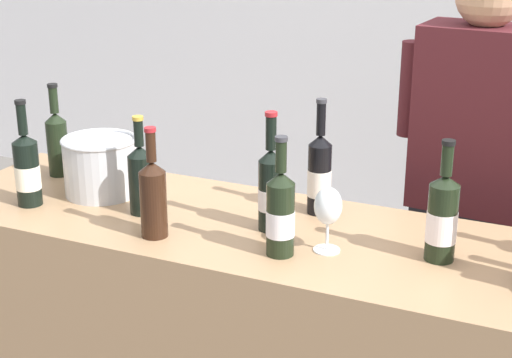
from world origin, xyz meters
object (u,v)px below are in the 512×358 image
(wine_bottle_7, at_px, (153,196))
(person_server, at_px, (468,216))
(wine_glass, at_px, (328,208))
(wine_bottle_5, at_px, (280,213))
(wine_bottle_11, at_px, (442,218))
(wine_bottle_8, at_px, (27,169))
(wine_bottle_6, at_px, (319,174))
(wine_bottle_3, at_px, (141,177))
(wine_bottle_9, at_px, (57,141))
(wine_bottle_1, at_px, (271,188))
(ice_bucket, at_px, (101,166))

(wine_bottle_7, height_order, person_server, person_server)
(wine_glass, bearing_deg, wine_bottle_5, -146.31)
(wine_bottle_11, relative_size, wine_glass, 1.81)
(wine_bottle_7, relative_size, wine_glass, 1.75)
(wine_bottle_7, distance_m, wine_bottle_8, 0.49)
(wine_bottle_5, distance_m, wine_bottle_6, 0.33)
(wine_bottle_6, relative_size, wine_bottle_11, 1.08)
(wine_bottle_3, relative_size, wine_bottle_9, 0.95)
(wine_bottle_3, relative_size, wine_bottle_7, 0.95)
(wine_bottle_7, bearing_deg, person_server, 49.08)
(wine_glass, bearing_deg, wine_bottle_7, -167.50)
(wine_glass, bearing_deg, wine_bottle_6, 114.70)
(wine_bottle_1, distance_m, wine_bottle_6, 0.20)
(wine_bottle_1, bearing_deg, wine_bottle_5, -58.64)
(wine_bottle_8, xyz_separation_m, wine_bottle_11, (1.27, 0.13, 0.00))
(wine_bottle_7, relative_size, wine_bottle_9, 1.00)
(wine_bottle_7, bearing_deg, wine_bottle_3, 133.04)
(wine_bottle_3, distance_m, wine_bottle_6, 0.55)
(wine_bottle_3, xyz_separation_m, wine_bottle_7, (0.13, -0.14, 0.01))
(wine_bottle_7, distance_m, ice_bucket, 0.41)
(wine_glass, bearing_deg, wine_bottle_9, 168.86)
(ice_bucket, bearing_deg, wine_bottle_7, -33.68)
(wine_bottle_6, bearing_deg, wine_bottle_8, -160.01)
(wine_bottle_9, bearing_deg, wine_bottle_6, 2.60)
(wine_bottle_1, distance_m, wine_bottle_9, 0.88)
(wine_bottle_1, bearing_deg, wine_bottle_6, 64.43)
(ice_bucket, bearing_deg, person_server, 30.50)
(wine_bottle_8, distance_m, wine_bottle_11, 1.28)
(wine_bottle_1, relative_size, wine_bottle_5, 1.06)
(wine_bottle_8, bearing_deg, ice_bucket, 49.27)
(wine_bottle_8, relative_size, ice_bucket, 1.38)
(wine_bottle_1, distance_m, wine_bottle_5, 0.18)
(wine_bottle_7, xyz_separation_m, wine_bottle_9, (-0.58, 0.32, 0.00))
(person_server, bearing_deg, ice_bucket, -149.50)
(wine_bottle_9, xyz_separation_m, person_server, (1.33, 0.55, -0.26))
(ice_bucket, bearing_deg, wine_bottle_9, 159.06)
(wine_glass, relative_size, ice_bucket, 0.75)
(wine_bottle_11, bearing_deg, person_server, 92.49)
(wine_bottle_5, height_order, person_server, person_server)
(wine_bottle_5, xyz_separation_m, wine_bottle_7, (-0.38, -0.03, 0.00))
(wine_bottle_8, bearing_deg, wine_bottle_7, -5.69)
(wine_bottle_6, relative_size, wine_bottle_9, 1.11)
(wine_bottle_8, bearing_deg, wine_bottle_5, -0.92)
(wine_bottle_7, bearing_deg, wine_bottle_9, 151.30)
(wine_bottle_3, xyz_separation_m, wine_bottle_5, (0.50, -0.10, 0.00))
(wine_glass, bearing_deg, wine_bottle_3, 177.41)
(wine_bottle_11, bearing_deg, wine_bottle_6, 155.95)
(wine_bottle_5, xyz_separation_m, wine_bottle_6, (-0.01, 0.33, 0.01))
(wine_bottle_3, distance_m, wine_glass, 0.61)
(wine_bottle_5, height_order, wine_glass, wine_bottle_5)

